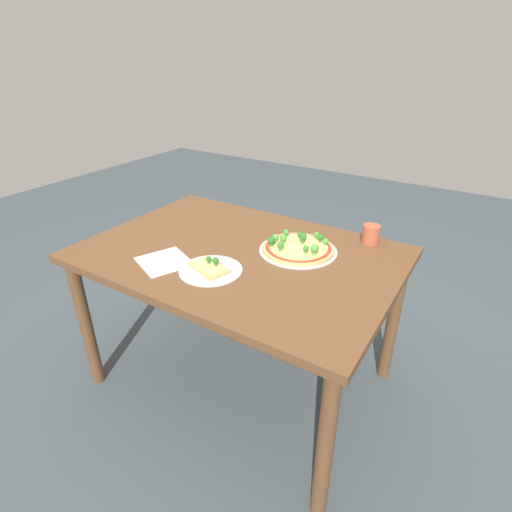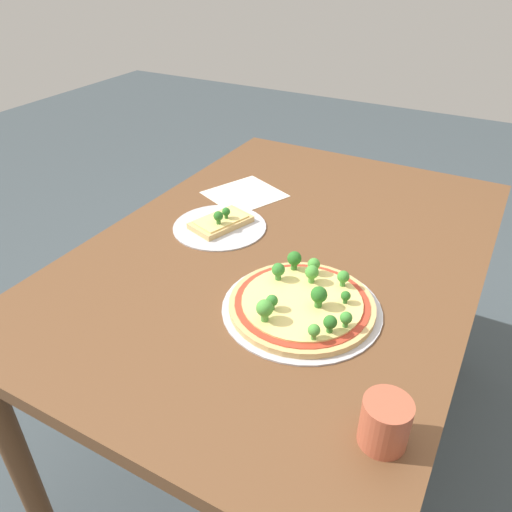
{
  "view_description": "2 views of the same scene",
  "coord_description": "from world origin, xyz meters",
  "px_view_note": "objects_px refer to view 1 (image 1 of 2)",
  "views": [
    {
      "loc": [
        0.91,
        -1.3,
        1.55
      ],
      "look_at": [
        0.11,
        -0.03,
        0.77
      ],
      "focal_mm": 28.0,
      "sensor_mm": 36.0,
      "label": 1
    },
    {
      "loc": [
        1.01,
        0.47,
        1.44
      ],
      "look_at": [
        0.11,
        -0.03,
        0.77
      ],
      "focal_mm": 35.0,
      "sensor_mm": 36.0,
      "label": 2
    }
  ],
  "objects_px": {
    "dining_table": "(240,268)",
    "pizza_tray_slice": "(210,268)",
    "pizza_tray_whole": "(298,248)",
    "drinking_cup": "(371,234)"
  },
  "relations": [
    {
      "from": "dining_table",
      "to": "pizza_tray_slice",
      "type": "distance_m",
      "value": 0.23
    },
    {
      "from": "pizza_tray_slice",
      "to": "drinking_cup",
      "type": "xyz_separation_m",
      "value": [
        0.47,
        0.6,
        0.03
      ]
    },
    {
      "from": "dining_table",
      "to": "pizza_tray_slice",
      "type": "relative_size",
      "value": 5.3
    },
    {
      "from": "pizza_tray_whole",
      "to": "pizza_tray_slice",
      "type": "distance_m",
      "value": 0.42
    },
    {
      "from": "pizza_tray_whole",
      "to": "drinking_cup",
      "type": "height_order",
      "value": "drinking_cup"
    },
    {
      "from": "drinking_cup",
      "to": "pizza_tray_whole",
      "type": "bearing_deg",
      "value": -134.35
    },
    {
      "from": "pizza_tray_whole",
      "to": "pizza_tray_slice",
      "type": "relative_size",
      "value": 1.34
    },
    {
      "from": "pizza_tray_slice",
      "to": "pizza_tray_whole",
      "type": "bearing_deg",
      "value": 57.41
    },
    {
      "from": "dining_table",
      "to": "pizza_tray_slice",
      "type": "height_order",
      "value": "pizza_tray_slice"
    },
    {
      "from": "dining_table",
      "to": "pizza_tray_whole",
      "type": "bearing_deg",
      "value": 33.24
    }
  ]
}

